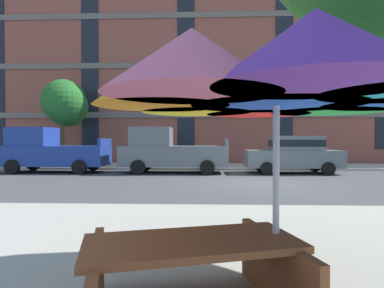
# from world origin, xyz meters

# --- Properties ---
(ground_plane) EXTENTS (120.00, 120.00, 0.00)m
(ground_plane) POSITION_xyz_m (0.00, 0.00, 0.00)
(ground_plane) COLOR #424244
(sidewalk_far) EXTENTS (56.00, 3.60, 0.12)m
(sidewalk_far) POSITION_xyz_m (0.00, 6.80, 0.06)
(sidewalk_far) COLOR #B2ADA3
(sidewalk_far) RESTS_ON ground
(apartment_building) EXTENTS (37.54, 12.08, 12.80)m
(apartment_building) POSITION_xyz_m (-0.00, 14.99, 6.40)
(apartment_building) COLOR #934C3D
(apartment_building) RESTS_ON ground
(pickup_blue) EXTENTS (5.10, 2.12, 2.20)m
(pickup_blue) POSITION_xyz_m (-9.50, 3.70, 1.03)
(pickup_blue) COLOR navy
(pickup_blue) RESTS_ON ground
(pickup_gray) EXTENTS (5.10, 2.12, 2.20)m
(pickup_gray) POSITION_xyz_m (-3.62, 3.70, 1.03)
(pickup_gray) COLOR slate
(pickup_gray) RESTS_ON ground
(sedan_gray) EXTENTS (4.40, 1.98, 1.78)m
(sedan_gray) POSITION_xyz_m (2.31, 3.70, 0.95)
(sedan_gray) COLOR slate
(sedan_gray) RESTS_ON ground
(street_tree_left) EXTENTS (2.69, 2.89, 5.13)m
(street_tree_left) POSITION_xyz_m (-10.11, 6.81, 3.73)
(street_tree_left) COLOR brown
(street_tree_left) RESTS_ON ground
(patio_umbrella) EXTENTS (3.32, 3.32, 2.46)m
(patio_umbrella) POSITION_xyz_m (-1.28, -9.00, 2.16)
(patio_umbrella) COLOR silver
(patio_umbrella) RESTS_ON ground
(picnic_table) EXTENTS (2.15, 1.95, 0.77)m
(picnic_table) POSITION_xyz_m (-2.03, -9.22, 0.49)
(picnic_table) COLOR brown
(picnic_table) RESTS_ON ground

